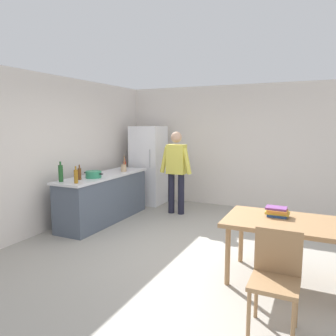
{
  "coord_description": "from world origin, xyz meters",
  "views": [
    {
      "loc": [
        1.69,
        -4.16,
        1.87
      ],
      "look_at": [
        -0.75,
        1.03,
        1.07
      ],
      "focal_mm": 34.57,
      "sensor_mm": 36.0,
      "label": 1
    }
  ],
  "objects_px": {
    "dining_table": "(287,227)",
    "bottle_sauce_red": "(125,166)",
    "bottle_beer_brown": "(80,174)",
    "bottle_oil_amber": "(76,176)",
    "chair": "(276,273)",
    "refrigerator": "(148,165)",
    "bottle_wine_green": "(61,173)",
    "cooking_pot": "(93,174)",
    "book_stack": "(277,212)",
    "person": "(176,167)",
    "utensil_jar": "(124,168)"
  },
  "relations": [
    {
      "from": "bottle_sauce_red",
      "to": "book_stack",
      "type": "relative_size",
      "value": 0.87
    },
    {
      "from": "refrigerator",
      "to": "dining_table",
      "type": "height_order",
      "value": "refrigerator"
    },
    {
      "from": "bottle_beer_brown",
      "to": "bottle_oil_amber",
      "type": "relative_size",
      "value": 0.93
    },
    {
      "from": "bottle_oil_amber",
      "to": "dining_table",
      "type": "bearing_deg",
      "value": -3.09
    },
    {
      "from": "person",
      "to": "dining_table",
      "type": "height_order",
      "value": "person"
    },
    {
      "from": "person",
      "to": "bottle_sauce_red",
      "type": "distance_m",
      "value": 1.07
    },
    {
      "from": "utensil_jar",
      "to": "bottle_wine_green",
      "type": "distance_m",
      "value": 1.46
    },
    {
      "from": "chair",
      "to": "utensil_jar",
      "type": "bearing_deg",
      "value": 147.5
    },
    {
      "from": "refrigerator",
      "to": "book_stack",
      "type": "xyz_separation_m",
      "value": [
        3.17,
        -2.58,
        -0.09
      ]
    },
    {
      "from": "chair",
      "to": "bottle_beer_brown",
      "type": "height_order",
      "value": "bottle_beer_brown"
    },
    {
      "from": "bottle_sauce_red",
      "to": "bottle_oil_amber",
      "type": "bearing_deg",
      "value": -86.83
    },
    {
      "from": "refrigerator",
      "to": "person",
      "type": "distance_m",
      "value": 1.1
    },
    {
      "from": "dining_table",
      "to": "bottle_sauce_red",
      "type": "bearing_deg",
      "value": 152.24
    },
    {
      "from": "utensil_jar",
      "to": "book_stack",
      "type": "relative_size",
      "value": 1.16
    },
    {
      "from": "chair",
      "to": "bottle_oil_amber",
      "type": "relative_size",
      "value": 3.25
    },
    {
      "from": "person",
      "to": "dining_table",
      "type": "relative_size",
      "value": 1.21
    },
    {
      "from": "cooking_pot",
      "to": "book_stack",
      "type": "height_order",
      "value": "cooking_pot"
    },
    {
      "from": "chair",
      "to": "book_stack",
      "type": "height_order",
      "value": "chair"
    },
    {
      "from": "chair",
      "to": "bottle_beer_brown",
      "type": "bearing_deg",
      "value": 162.96
    },
    {
      "from": "bottle_oil_amber",
      "to": "bottle_wine_green",
      "type": "xyz_separation_m",
      "value": [
        -0.32,
        0.0,
        0.03
      ]
    },
    {
      "from": "chair",
      "to": "book_stack",
      "type": "distance_m",
      "value": 1.13
    },
    {
      "from": "bottle_oil_amber",
      "to": "bottle_sauce_red",
      "type": "bearing_deg",
      "value": 93.17
    },
    {
      "from": "person",
      "to": "bottle_oil_amber",
      "type": "xyz_separation_m",
      "value": [
        -0.91,
        -1.97,
        0.04
      ]
    },
    {
      "from": "chair",
      "to": "cooking_pot",
      "type": "relative_size",
      "value": 2.28
    },
    {
      "from": "utensil_jar",
      "to": "bottle_wine_green",
      "type": "xyz_separation_m",
      "value": [
        -0.31,
        -1.43,
        0.07
      ]
    },
    {
      "from": "bottle_beer_brown",
      "to": "cooking_pot",
      "type": "bearing_deg",
      "value": 70.67
    },
    {
      "from": "bottle_sauce_red",
      "to": "book_stack",
      "type": "distance_m",
      "value": 3.62
    },
    {
      "from": "book_stack",
      "to": "bottle_oil_amber",
      "type": "bearing_deg",
      "value": 178.93
    },
    {
      "from": "dining_table",
      "to": "chair",
      "type": "xyz_separation_m",
      "value": [
        -0.0,
        -0.97,
        -0.14
      ]
    },
    {
      "from": "utensil_jar",
      "to": "bottle_sauce_red",
      "type": "bearing_deg",
      "value": 115.79
    },
    {
      "from": "chair",
      "to": "book_stack",
      "type": "xyz_separation_m",
      "value": [
        -0.13,
        1.09,
        0.27
      ]
    },
    {
      "from": "chair",
      "to": "refrigerator",
      "type": "bearing_deg",
      "value": 137.66
    },
    {
      "from": "book_stack",
      "to": "dining_table",
      "type": "bearing_deg",
      "value": -42.21
    },
    {
      "from": "dining_table",
      "to": "utensil_jar",
      "type": "height_order",
      "value": "utensil_jar"
    },
    {
      "from": "bottle_beer_brown",
      "to": "bottle_wine_green",
      "type": "relative_size",
      "value": 0.76
    },
    {
      "from": "bottle_wine_green",
      "to": "book_stack",
      "type": "distance_m",
      "value": 3.46
    },
    {
      "from": "dining_table",
      "to": "bottle_beer_brown",
      "type": "xyz_separation_m",
      "value": [
        -3.44,
        0.47,
        0.33
      ]
    },
    {
      "from": "person",
      "to": "cooking_pot",
      "type": "relative_size",
      "value": 4.25
    },
    {
      "from": "bottle_beer_brown",
      "to": "bottle_oil_amber",
      "type": "xyz_separation_m",
      "value": [
        0.18,
        -0.3,
        0.01
      ]
    },
    {
      "from": "person",
      "to": "bottle_wine_green",
      "type": "relative_size",
      "value": 5.0
    },
    {
      "from": "refrigerator",
      "to": "bottle_wine_green",
      "type": "distance_m",
      "value": 2.54
    },
    {
      "from": "dining_table",
      "to": "bottle_oil_amber",
      "type": "distance_m",
      "value": 3.28
    },
    {
      "from": "dining_table",
      "to": "bottle_wine_green",
      "type": "relative_size",
      "value": 4.12
    },
    {
      "from": "bottle_sauce_red",
      "to": "bottle_oil_amber",
      "type": "xyz_separation_m",
      "value": [
        0.09,
        -1.59,
        0.02
      ]
    },
    {
      "from": "cooking_pot",
      "to": "book_stack",
      "type": "xyz_separation_m",
      "value": [
        3.22,
        -0.62,
        -0.15
      ]
    },
    {
      "from": "utensil_jar",
      "to": "bottle_sauce_red",
      "type": "distance_m",
      "value": 0.17
    },
    {
      "from": "cooking_pot",
      "to": "bottle_sauce_red",
      "type": "bearing_deg",
      "value": 90.07
    },
    {
      "from": "cooking_pot",
      "to": "utensil_jar",
      "type": "xyz_separation_m",
      "value": [
        0.07,
        0.87,
        0.02
      ]
    },
    {
      "from": "bottle_sauce_red",
      "to": "book_stack",
      "type": "xyz_separation_m",
      "value": [
        3.22,
        -1.64,
        -0.19
      ]
    },
    {
      "from": "dining_table",
      "to": "chair",
      "type": "height_order",
      "value": "chair"
    }
  ]
}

